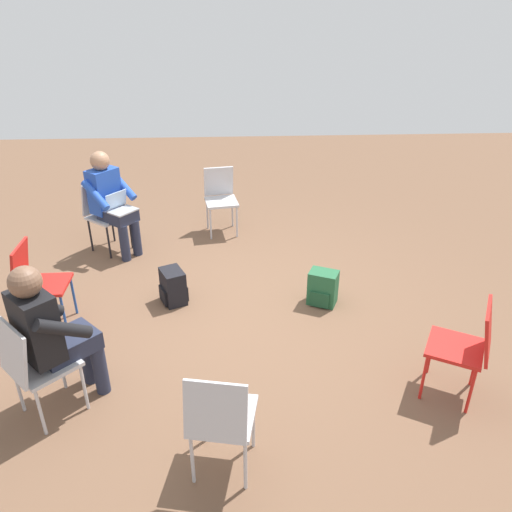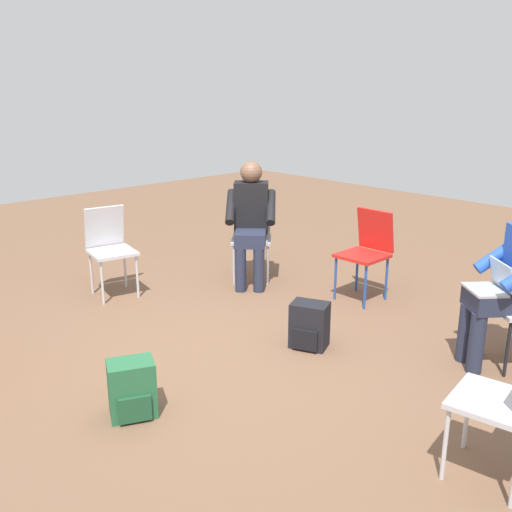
% 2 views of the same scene
% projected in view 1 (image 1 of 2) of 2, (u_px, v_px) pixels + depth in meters
% --- Properties ---
extents(ground_plane, '(14.00, 14.00, 0.00)m').
position_uv_depth(ground_plane, '(235.00, 314.00, 4.94)').
color(ground_plane, brown).
extents(chair_south, '(0.47, 0.50, 0.85)m').
position_uv_depth(chair_south, '(220.00, 417.00, 3.08)').
color(chair_south, '#B7B7BC').
rests_on(chair_south, ground).
extents(chair_north, '(0.46, 0.49, 0.85)m').
position_uv_depth(chair_north, '(220.00, 195.00, 6.47)').
color(chair_north, '#B7B7BC').
rests_on(chair_north, ground).
extents(chair_west, '(0.44, 0.40, 0.85)m').
position_uv_depth(chair_west, '(36.00, 280.00, 4.56)').
color(chair_west, red).
rests_on(chair_west, ground).
extents(chair_southeast, '(0.57, 0.55, 0.85)m').
position_uv_depth(chair_southeast, '(467.00, 344.00, 3.72)').
color(chair_southeast, red).
rests_on(chair_southeast, ground).
extents(chair_northwest, '(0.58, 0.58, 0.85)m').
position_uv_depth(chair_northwest, '(104.00, 211.00, 6.01)').
color(chair_northwest, '#B7B7BC').
rests_on(chair_northwest, ground).
extents(chair_southwest, '(0.58, 0.58, 0.85)m').
position_uv_depth(chair_southwest, '(34.00, 363.00, 3.53)').
color(chair_southwest, '#B7B7BC').
rests_on(chair_southwest, ground).
extents(person_with_laptop, '(0.64, 0.63, 1.24)m').
position_uv_depth(person_with_laptop, '(111.00, 199.00, 5.83)').
color(person_with_laptop, '#23283D').
rests_on(person_with_laptop, ground).
extents(person_in_black, '(0.63, 0.63, 1.24)m').
position_uv_depth(person_in_black, '(51.00, 330.00, 3.54)').
color(person_in_black, '#23283D').
rests_on(person_in_black, ground).
extents(backpack_near_laptop_user, '(0.34, 0.31, 0.36)m').
position_uv_depth(backpack_near_laptop_user, '(323.00, 290.00, 5.05)').
color(backpack_near_laptop_user, '#235B38').
rests_on(backpack_near_laptop_user, ground).
extents(backpack_by_empty_chair, '(0.31, 0.34, 0.36)m').
position_uv_depth(backpack_by_empty_chair, '(173.00, 288.00, 5.08)').
color(backpack_by_empty_chair, black).
rests_on(backpack_by_empty_chair, ground).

